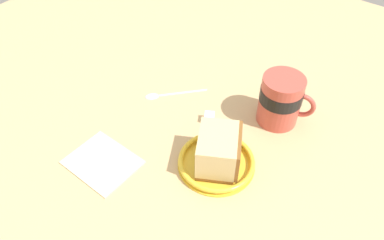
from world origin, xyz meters
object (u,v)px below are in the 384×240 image
at_px(folded_napkin, 102,162).
at_px(sugar_cube, 209,118).
at_px(cake_slice, 219,150).
at_px(small_plate, 216,162).
at_px(teaspoon, 163,94).
at_px(tea_mug, 281,99).

relative_size(folded_napkin, sugar_cube, 6.28).
relative_size(cake_slice, folded_napkin, 0.91).
xyz_separation_m(small_plate, folded_napkin, (0.16, 0.12, -0.00)).
height_order(small_plate, teaspoon, small_plate).
bearing_deg(cake_slice, folded_napkin, 35.51).
height_order(cake_slice, folded_napkin, cake_slice).
bearing_deg(tea_mug, sugar_cube, 39.12).
bearing_deg(tea_mug, folded_napkin, 55.44).
height_order(cake_slice, teaspoon, cake_slice).
xyz_separation_m(small_plate, tea_mug, (-0.03, -0.17, 0.05)).
bearing_deg(teaspoon, small_plate, 156.11).
relative_size(cake_slice, tea_mug, 1.03).
xyz_separation_m(cake_slice, sugar_cube, (0.08, -0.08, -0.03)).
bearing_deg(sugar_cube, tea_mug, -140.88).
distance_m(teaspoon, sugar_cube, 0.12).
distance_m(tea_mug, folded_napkin, 0.35).
xyz_separation_m(tea_mug, sugar_cube, (0.10, 0.08, -0.04)).
distance_m(small_plate, cake_slice, 0.03).
distance_m(small_plate, teaspoon, 0.21).
distance_m(cake_slice, folded_napkin, 0.21).
relative_size(tea_mug, folded_napkin, 0.88).
bearing_deg(tea_mug, cake_slice, 79.97).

